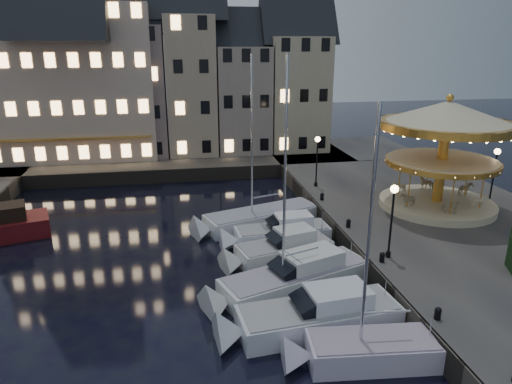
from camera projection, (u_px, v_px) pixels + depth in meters
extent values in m
plane|color=black|center=(264.00, 299.00, 23.54)|extent=(160.00, 160.00, 0.00)
cube|color=#474442|center=(447.00, 226.00, 31.28)|extent=(16.00, 56.00, 1.30)
cube|color=#474442|center=(140.00, 162.00, 48.25)|extent=(44.00, 12.00, 1.30)
cube|color=#47423A|center=(336.00, 234.00, 29.95)|extent=(0.15, 44.00, 1.30)
cube|color=#47423A|center=(157.00, 177.00, 42.96)|extent=(48.00, 0.15, 1.30)
cylinder|color=black|center=(388.00, 254.00, 25.22)|extent=(0.28, 0.28, 0.30)
cylinder|color=black|center=(391.00, 225.00, 24.68)|extent=(0.12, 0.12, 3.80)
sphere|color=#FFD18C|center=(395.00, 189.00, 24.05)|extent=(0.44, 0.44, 0.44)
cylinder|color=black|center=(316.00, 184.00, 37.87)|extent=(0.28, 0.28, 0.30)
cylinder|color=black|center=(317.00, 164.00, 37.33)|extent=(0.12, 0.12, 3.80)
sphere|color=#FFD18C|center=(318.00, 139.00, 36.70)|extent=(0.44, 0.44, 0.44)
cylinder|color=black|center=(489.00, 202.00, 33.65)|extent=(0.28, 0.28, 0.30)
cylinder|color=black|center=(493.00, 179.00, 33.11)|extent=(0.12, 0.12, 3.80)
sphere|color=#FFD18C|center=(497.00, 152.00, 32.48)|extent=(0.44, 0.44, 0.44)
cylinder|color=black|center=(438.00, 315.00, 19.49)|extent=(0.28, 0.28, 0.40)
sphere|color=black|center=(438.00, 310.00, 19.42)|extent=(0.30, 0.30, 0.30)
cylinder|color=black|center=(382.00, 258.00, 24.64)|extent=(0.28, 0.28, 0.40)
sphere|color=black|center=(382.00, 255.00, 24.57)|extent=(0.30, 0.30, 0.30)
cylinder|color=black|center=(348.00, 224.00, 29.32)|extent=(0.28, 0.28, 0.40)
sphere|color=black|center=(349.00, 221.00, 29.26)|extent=(0.30, 0.30, 0.30)
cylinder|color=black|center=(322.00, 197.00, 34.48)|extent=(0.28, 0.28, 0.40)
sphere|color=black|center=(322.00, 195.00, 34.41)|extent=(0.30, 0.30, 0.30)
cube|color=slate|center=(20.00, 104.00, 46.33)|extent=(5.00, 8.00, 11.00)
cube|color=gray|center=(76.00, 98.00, 47.08)|extent=(5.60, 8.00, 12.00)
cube|color=gray|center=(136.00, 92.00, 47.92)|extent=(6.20, 8.00, 13.00)
cube|color=tan|center=(190.00, 86.00, 48.72)|extent=(5.00, 8.00, 14.00)
cube|color=gray|center=(241.00, 99.00, 50.08)|extent=(5.60, 8.00, 11.00)
cube|color=tan|center=(294.00, 94.00, 50.93)|extent=(6.20, 8.00, 12.00)
cube|color=beige|center=(74.00, 83.00, 46.62)|extent=(16.00, 9.00, 15.00)
cube|color=silver|center=(372.00, 353.00, 18.71)|extent=(5.43, 2.51, 1.30)
cube|color=#95869B|center=(373.00, 339.00, 18.51)|extent=(5.16, 2.33, 0.10)
cylinder|color=silver|center=(369.00, 235.00, 17.06)|extent=(0.14, 0.14, 9.22)
cube|color=silver|center=(319.00, 320.00, 20.97)|extent=(7.63, 3.15, 1.30)
cube|color=gray|center=(319.00, 307.00, 20.77)|extent=(7.24, 2.92, 0.10)
cube|color=silver|center=(338.00, 296.00, 20.86)|extent=(2.98, 2.11, 0.80)
cube|color=black|center=(307.00, 302.00, 20.51)|extent=(1.40, 1.84, 0.97)
cube|color=silver|center=(296.00, 281.00, 24.37)|extent=(8.65, 5.07, 1.30)
cube|color=gray|center=(296.00, 270.00, 24.17)|extent=(8.20, 4.74, 0.10)
cube|color=silver|center=(312.00, 259.00, 24.50)|extent=(3.59, 2.78, 0.80)
cube|color=black|center=(286.00, 267.00, 23.76)|extent=(1.85, 2.07, 1.03)
cylinder|color=silver|center=(285.00, 171.00, 22.06)|extent=(0.14, 0.14, 11.19)
cube|color=silver|center=(284.00, 253.00, 27.67)|extent=(6.10, 3.52, 1.30)
cube|color=gray|center=(284.00, 243.00, 27.46)|extent=(5.78, 3.28, 0.10)
cube|color=silver|center=(295.00, 235.00, 27.60)|extent=(2.51, 2.13, 0.80)
cube|color=black|center=(278.00, 239.00, 27.18)|extent=(1.35, 1.74, 0.86)
cube|color=white|center=(282.00, 237.00, 30.06)|extent=(6.23, 2.40, 1.30)
cube|color=gray|center=(282.00, 227.00, 29.85)|extent=(5.92, 2.22, 0.10)
cube|color=white|center=(293.00, 220.00, 29.88)|extent=(2.41, 1.67, 0.80)
cube|color=black|center=(275.00, 223.00, 29.64)|extent=(1.15, 1.49, 0.89)
cube|color=silver|center=(262.00, 219.00, 33.09)|extent=(8.75, 4.95, 1.30)
cube|color=gray|center=(262.00, 210.00, 32.88)|extent=(8.29, 4.63, 0.10)
cylinder|color=silver|center=(252.00, 134.00, 30.78)|extent=(0.14, 0.14, 11.30)
cube|color=black|center=(6.00, 213.00, 30.60)|extent=(2.82, 2.53, 1.08)
cylinder|color=beige|center=(436.00, 204.00, 32.92)|extent=(8.02, 8.02, 0.50)
cylinder|color=gold|center=(442.00, 159.00, 31.88)|extent=(0.70, 0.70, 6.22)
cylinder|color=beige|center=(442.00, 160.00, 31.91)|extent=(7.42, 7.42, 0.18)
cylinder|color=gold|center=(442.00, 163.00, 31.97)|extent=(7.70, 7.70, 0.35)
cone|color=beige|center=(448.00, 113.00, 30.89)|extent=(9.22, 9.22, 1.60)
cylinder|color=gold|center=(447.00, 125.00, 31.16)|extent=(9.22, 9.22, 0.50)
sphere|color=gold|center=(450.00, 98.00, 30.59)|extent=(0.50, 0.50, 0.50)
imported|color=beige|center=(465.00, 189.00, 33.91)|extent=(1.67, 1.21, 1.00)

